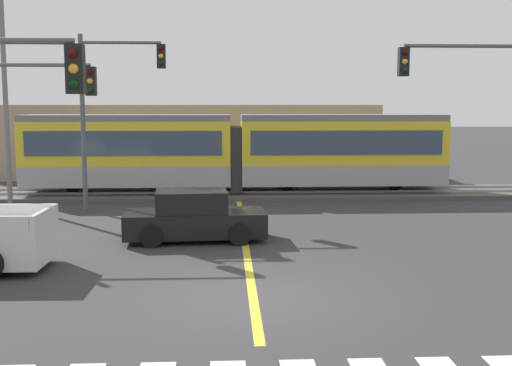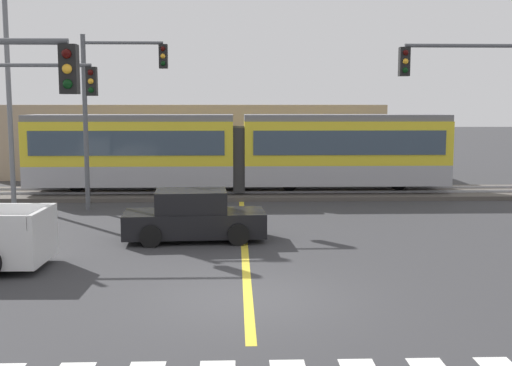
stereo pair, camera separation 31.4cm
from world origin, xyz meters
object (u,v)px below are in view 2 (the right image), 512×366
(traffic_light_mid_left, at_px, (12,112))
(traffic_light_mid_right, at_px, (485,99))
(light_rail_tram, at_px, (239,150))
(street_lamp_west, at_px, (13,78))
(traffic_light_far_left, at_px, (111,96))
(sedan_crossing, at_px, (194,217))

(traffic_light_mid_left, height_order, traffic_light_mid_right, traffic_light_mid_right)
(light_rail_tram, bearing_deg, street_lamp_west, -164.40)
(traffic_light_far_left, height_order, street_lamp_west, street_lamp_west)
(traffic_light_mid_left, bearing_deg, street_lamp_west, 107.88)
(sedan_crossing, bearing_deg, traffic_light_far_left, 121.34)
(sedan_crossing, height_order, street_lamp_west, street_lamp_west)
(sedan_crossing, xyz_separation_m, traffic_light_far_left, (-3.45, 5.66, 3.70))
(traffic_light_mid_right, distance_m, traffic_light_far_left, 13.38)
(traffic_light_far_left, xyz_separation_m, street_lamp_west, (-4.11, 1.34, 0.70))
(traffic_light_mid_left, relative_size, street_lamp_west, 0.65)
(traffic_light_mid_left, distance_m, street_lamp_west, 5.92)
(light_rail_tram, relative_size, sedan_crossing, 4.30)
(sedan_crossing, bearing_deg, traffic_light_mid_right, 7.87)
(traffic_light_mid_right, bearing_deg, traffic_light_mid_left, 179.17)
(traffic_light_far_left, bearing_deg, light_rail_tram, 38.33)
(light_rail_tram, xyz_separation_m, traffic_light_far_left, (-4.86, -3.84, 2.35))
(sedan_crossing, distance_m, traffic_light_far_left, 7.59)
(traffic_light_mid_left, bearing_deg, traffic_light_far_left, 60.81)
(sedan_crossing, bearing_deg, light_rail_tram, 81.57)
(traffic_light_mid_left, height_order, traffic_light_far_left, traffic_light_far_left)
(light_rail_tram, height_order, sedan_crossing, light_rail_tram)
(light_rail_tram, xyz_separation_m, traffic_light_mid_left, (-7.19, -8.01, 1.79))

